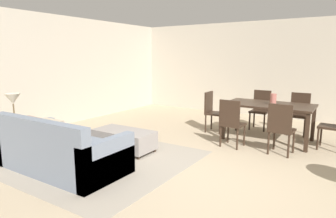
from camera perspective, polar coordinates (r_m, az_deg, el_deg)
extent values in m
plane|color=tan|center=(4.36, 6.46, -13.07)|extent=(10.80, 10.80, 0.00)
cube|color=#BCB2A0|center=(8.79, 21.41, 7.10)|extent=(9.00, 0.12, 2.70)
cube|color=#BCB2A0|center=(7.49, -24.07, 6.50)|extent=(0.12, 11.00, 2.70)
cube|color=gray|center=(5.21, -13.55, -9.31)|extent=(3.00, 2.80, 0.01)
cube|color=slate|center=(4.85, -19.50, -8.53)|extent=(1.99, 0.99, 0.42)
cube|color=slate|center=(4.50, -24.00, -4.56)|extent=(1.99, 0.16, 0.44)
cube|color=slate|center=(5.56, -25.45, -5.49)|extent=(0.14, 0.99, 0.62)
cube|color=slate|center=(4.16, -11.60, -9.83)|extent=(0.14, 0.99, 0.62)
cube|color=gray|center=(5.07, -24.69, -3.45)|extent=(0.37, 0.13, 0.37)
cube|color=tan|center=(4.66, -21.18, -4.23)|extent=(0.39, 0.12, 0.39)
cube|color=beige|center=(4.26, -17.32, -5.68)|extent=(0.34, 0.11, 0.34)
cube|color=gray|center=(5.49, -8.52, -5.74)|extent=(1.13, 0.57, 0.32)
cylinder|color=#332319|center=(6.05, -10.71, -6.21)|extent=(0.05, 0.05, 0.06)
cylinder|color=#332319|center=(5.41, -2.64, -7.99)|extent=(0.05, 0.05, 0.06)
cylinder|color=#332319|center=(5.73, -13.96, -7.25)|extent=(0.05, 0.05, 0.06)
cylinder|color=#332319|center=(5.06, -5.76, -9.36)|extent=(0.05, 0.05, 0.06)
cube|color=brown|center=(5.82, -27.49, -2.60)|extent=(0.40, 0.40, 0.03)
cylinder|color=brown|center=(6.11, -26.69, -4.68)|extent=(0.04, 0.04, 0.53)
cylinder|color=brown|center=(5.83, -24.97, -5.23)|extent=(0.04, 0.04, 0.53)
cylinder|color=brown|center=(5.95, -29.50, -5.29)|extent=(0.04, 0.04, 0.53)
cylinder|color=brown|center=(5.66, -27.88, -5.89)|extent=(0.04, 0.04, 0.53)
cylinder|color=brown|center=(5.82, -27.51, -2.34)|extent=(0.16, 0.16, 0.02)
cylinder|color=brown|center=(5.79, -27.65, -0.67)|extent=(0.02, 0.02, 0.32)
cone|color=beige|center=(5.75, -27.85, 1.78)|extent=(0.26, 0.26, 0.18)
cube|color=#332319|center=(6.35, 18.94, 0.78)|extent=(1.72, 0.98, 0.04)
cube|color=#332319|center=(7.05, 13.30, -1.20)|extent=(0.07, 0.07, 0.72)
cube|color=#332319|center=(6.70, 26.31, -2.57)|extent=(0.07, 0.07, 0.72)
cube|color=#332319|center=(6.26, 10.65, -2.52)|extent=(0.07, 0.07, 0.72)
cube|color=#332319|center=(5.87, 25.31, -4.19)|extent=(0.07, 0.07, 0.72)
cube|color=#332319|center=(5.78, 12.45, -2.93)|extent=(0.42, 0.42, 0.04)
cube|color=#332319|center=(5.57, 11.81, -0.72)|extent=(0.40, 0.06, 0.47)
cylinder|color=#332319|center=(6.05, 11.55, -4.50)|extent=(0.04, 0.04, 0.41)
cylinder|color=#332319|center=(5.92, 14.55, -4.94)|extent=(0.04, 0.04, 0.41)
cylinder|color=#332319|center=(5.75, 10.13, -5.22)|extent=(0.04, 0.04, 0.41)
cylinder|color=#332319|center=(5.62, 13.26, -5.71)|extent=(0.04, 0.04, 0.41)
cube|color=#332319|center=(5.58, 21.18, -3.86)|extent=(0.42, 0.42, 0.04)
cube|color=#332319|center=(5.36, 20.85, -1.61)|extent=(0.40, 0.06, 0.47)
cylinder|color=#332319|center=(5.84, 19.87, -5.46)|extent=(0.04, 0.04, 0.41)
cylinder|color=#332319|center=(5.76, 23.12, -5.89)|extent=(0.04, 0.04, 0.41)
cylinder|color=#332319|center=(5.52, 18.86, -6.27)|extent=(0.04, 0.04, 0.41)
cylinder|color=#332319|center=(5.44, 22.29, -6.75)|extent=(0.04, 0.04, 0.41)
cube|color=#332319|center=(7.27, 17.28, -0.48)|extent=(0.40, 0.40, 0.04)
cube|color=#332319|center=(7.40, 17.78, 1.67)|extent=(0.40, 0.04, 0.47)
cylinder|color=#332319|center=(7.10, 18.12, -2.62)|extent=(0.04, 0.04, 0.41)
cylinder|color=#332319|center=(7.20, 15.51, -2.32)|extent=(0.04, 0.04, 0.41)
cylinder|color=#332319|center=(7.43, 18.82, -2.12)|extent=(0.04, 0.04, 0.41)
cylinder|color=#332319|center=(7.52, 16.31, -1.84)|extent=(0.04, 0.04, 0.41)
cube|color=#332319|center=(7.05, 23.88, -1.21)|extent=(0.40, 0.40, 0.04)
cube|color=#332319|center=(7.19, 24.27, 1.02)|extent=(0.40, 0.04, 0.47)
cylinder|color=#332319|center=(6.91, 24.89, -3.42)|extent=(0.04, 0.04, 0.41)
cylinder|color=#332319|center=(6.96, 22.13, -3.12)|extent=(0.04, 0.04, 0.41)
cylinder|color=#332319|center=(7.24, 25.30, -2.87)|extent=(0.04, 0.04, 0.41)
cylinder|color=#332319|center=(7.29, 22.66, -2.59)|extent=(0.04, 0.04, 0.41)
cube|color=#332319|center=(6.23, 28.97, -3.04)|extent=(0.42, 0.42, 0.04)
cylinder|color=#332319|center=(6.14, 27.00, -5.22)|extent=(0.04, 0.04, 0.41)
cylinder|color=#332319|center=(6.46, 27.50, -4.52)|extent=(0.04, 0.04, 0.41)
cube|color=#332319|center=(6.80, 9.22, -0.86)|extent=(0.41, 0.41, 0.04)
cube|color=#332319|center=(6.83, 7.88, 1.39)|extent=(0.05, 0.40, 0.47)
cylinder|color=#332319|center=(6.94, 11.00, -2.58)|extent=(0.04, 0.04, 0.41)
cylinder|color=#332319|center=(6.63, 9.98, -3.15)|extent=(0.04, 0.04, 0.41)
cylinder|color=#332319|center=(7.06, 8.41, -2.29)|extent=(0.04, 0.04, 0.41)
cylinder|color=#332319|center=(6.76, 7.29, -2.83)|extent=(0.04, 0.04, 0.41)
cylinder|color=#B26659|center=(6.27, 19.72, 1.81)|extent=(0.12, 0.12, 0.22)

